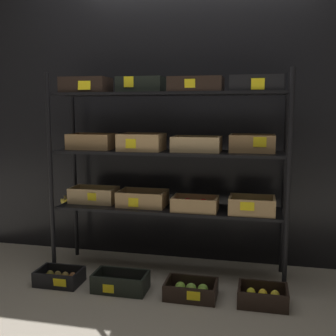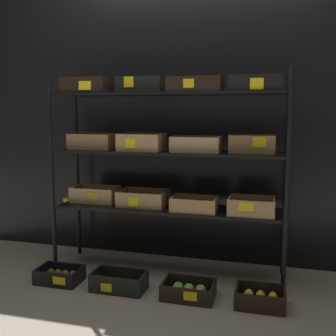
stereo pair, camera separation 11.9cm
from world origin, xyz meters
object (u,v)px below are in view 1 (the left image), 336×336
(crate_ground_plum, at_px, (121,284))
(crate_ground_lemon, at_px, (263,297))
(display_rack, at_px, (167,150))
(crate_ground_apple_green, at_px, (191,291))
(crate_ground_kiwi, at_px, (60,278))

(crate_ground_plum, distance_m, crate_ground_lemon, 0.96)
(display_rack, relative_size, crate_ground_lemon, 5.75)
(crate_ground_lemon, bearing_deg, crate_ground_apple_green, 179.85)
(crate_ground_apple_green, bearing_deg, crate_ground_plum, -179.08)
(crate_ground_kiwi, distance_m, crate_ground_apple_green, 0.96)
(crate_ground_kiwi, relative_size, crate_ground_plum, 0.85)
(display_rack, relative_size, crate_ground_kiwi, 5.68)
(crate_ground_apple_green, bearing_deg, crate_ground_kiwi, 179.87)
(crate_ground_lemon, bearing_deg, display_rack, 152.54)
(crate_ground_kiwi, xyz_separation_m, crate_ground_lemon, (1.43, -0.00, 0.00))
(crate_ground_plum, relative_size, crate_ground_apple_green, 1.09)
(crate_ground_kiwi, height_order, crate_ground_plum, crate_ground_plum)
(crate_ground_plum, height_order, crate_ground_lemon, crate_ground_plum)
(crate_ground_kiwi, relative_size, crate_ground_lemon, 1.01)
(crate_ground_kiwi, distance_m, crate_ground_lemon, 1.43)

